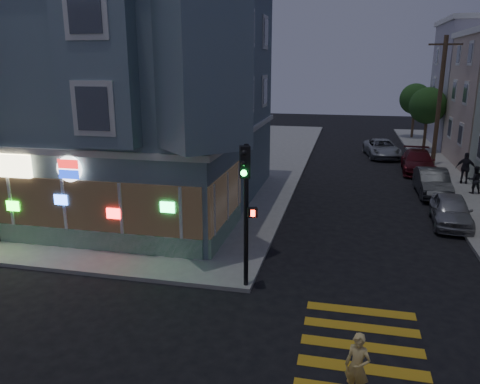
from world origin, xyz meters
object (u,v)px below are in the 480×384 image
(running_child, at_px, (357,367))
(traffic_signal, at_px, (246,193))
(pedestrian_b, at_px, (466,168))
(parked_car_b, at_px, (432,183))
(street_tree_near, at_px, (428,106))
(street_tree_far, at_px, (415,99))
(utility_pole, at_px, (439,100))
(pedestrian_a, at_px, (475,180))
(parked_car_c, at_px, (418,162))
(parked_car_d, at_px, (382,148))
(fire_hydrant, at_px, (467,217))
(parked_car_a, at_px, (451,210))

(running_child, relative_size, traffic_signal, 0.33)
(pedestrian_b, bearing_deg, parked_car_b, 62.80)
(street_tree_near, height_order, street_tree_far, same)
(utility_pole, bearing_deg, street_tree_far, 89.18)
(utility_pole, distance_m, traffic_signal, 23.72)
(pedestrian_a, height_order, traffic_signal, traffic_signal)
(street_tree_near, relative_size, parked_car_c, 1.03)
(running_child, relative_size, parked_car_b, 0.35)
(running_child, bearing_deg, pedestrian_a, 93.79)
(street_tree_far, distance_m, parked_car_b, 22.32)
(parked_car_d, bearing_deg, running_child, -102.23)
(street_tree_near, distance_m, pedestrian_b, 11.68)
(parked_car_c, relative_size, fire_hydrant, 6.73)
(pedestrian_b, bearing_deg, parked_car_a, 86.83)
(parked_car_c, bearing_deg, street_tree_far, 87.89)
(utility_pole, xyz_separation_m, pedestrian_a, (1.00, -7.60, -3.86))
(running_child, height_order, pedestrian_b, pedestrian_b)
(street_tree_near, height_order, running_child, street_tree_near)
(running_child, xyz_separation_m, parked_car_b, (4.39, 18.25, -0.04))
(parked_car_a, height_order, parked_car_d, parked_car_d)
(street_tree_far, xyz_separation_m, parked_car_a, (-1.50, -27.28, -3.23))
(street_tree_near, bearing_deg, pedestrian_a, -86.63)
(pedestrian_a, distance_m, traffic_signal, 17.65)
(utility_pole, distance_m, parked_car_c, 4.70)
(pedestrian_b, distance_m, fire_hydrant, 8.58)
(street_tree_near, height_order, traffic_signal, street_tree_near)
(pedestrian_b, relative_size, traffic_signal, 0.41)
(street_tree_far, bearing_deg, fire_hydrant, -91.86)
(parked_car_a, height_order, parked_car_b, parked_car_b)
(running_child, xyz_separation_m, pedestrian_b, (6.69, 20.98, 0.32))
(fire_hydrant, bearing_deg, utility_pole, 87.07)
(traffic_signal, bearing_deg, parked_car_c, 46.54)
(utility_pole, xyz_separation_m, street_tree_near, (0.20, 6.00, -0.86))
(street_tree_far, relative_size, traffic_signal, 1.12)
(parked_car_c, distance_m, parked_car_d, 5.60)
(pedestrian_a, height_order, parked_car_a, pedestrian_a)
(pedestrian_a, xyz_separation_m, pedestrian_b, (0.00, 2.29, 0.17))
(utility_pole, bearing_deg, parked_car_c, -123.13)
(pedestrian_b, xyz_separation_m, parked_car_c, (-2.30, 3.31, -0.36))
(utility_pole, distance_m, street_tree_near, 6.06)
(parked_car_b, bearing_deg, pedestrian_b, 49.60)
(parked_car_a, xyz_separation_m, parked_car_d, (-2.07, 16.49, 0.01))
(utility_pole, distance_m, parked_car_a, 13.96)
(pedestrian_b, xyz_separation_m, parked_car_b, (-2.30, -2.73, -0.36))
(pedestrian_a, height_order, pedestrian_b, pedestrian_b)
(utility_pole, height_order, parked_car_c, utility_pole)
(street_tree_near, xyz_separation_m, parked_car_b, (-1.50, -14.04, -3.19))
(street_tree_near, height_order, parked_car_a, street_tree_near)
(running_child, relative_size, parked_car_a, 0.38)
(street_tree_far, height_order, pedestrian_a, street_tree_far)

